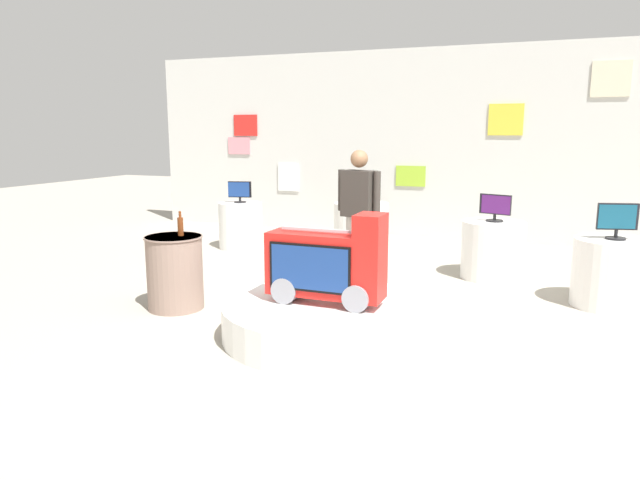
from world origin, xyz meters
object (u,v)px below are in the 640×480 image
(display_pedestal_far_right, at_px, (241,225))
(bottle_on_side_table, at_px, (180,226))
(novelty_firetruck_tv, at_px, (327,267))
(display_pedestal_center_rear, at_px, (493,250))
(shopper_browsing_near_truck, at_px, (359,209))
(display_pedestal_right_rear, at_px, (612,273))
(tv_on_left_rear, at_px, (361,189))
(tv_on_right_rear, at_px, (617,220))
(tv_on_far_right, at_px, (240,191))
(tv_on_center_rear, at_px, (495,207))
(main_display_pedestal, at_px, (325,320))
(display_pedestal_left_rear, at_px, (361,226))
(side_table_round, at_px, (175,272))

(display_pedestal_far_right, bearing_deg, bottle_on_side_table, -72.03)
(novelty_firetruck_tv, xyz_separation_m, display_pedestal_center_rear, (1.18, 2.76, -0.29))
(shopper_browsing_near_truck, bearing_deg, display_pedestal_right_rear, 6.80)
(tv_on_left_rear, xyz_separation_m, tv_on_right_rear, (3.37, -1.98, -0.01))
(display_pedestal_far_right, height_order, bottle_on_side_table, bottle_on_side_table)
(display_pedestal_center_rear, height_order, display_pedestal_right_rear, same)
(display_pedestal_center_rear, bearing_deg, novelty_firetruck_tv, -113.18)
(display_pedestal_far_right, bearing_deg, tv_on_far_right, -105.30)
(tv_on_center_rear, xyz_separation_m, shopper_browsing_near_truck, (-1.42, -1.11, 0.05))
(main_display_pedestal, distance_m, display_pedestal_right_rear, 3.16)
(tv_on_right_rear, relative_size, tv_on_far_right, 1.11)
(tv_on_left_rear, xyz_separation_m, tv_on_far_right, (-1.78, -0.65, -0.04))
(display_pedestal_center_rear, distance_m, display_pedestal_right_rear, 1.50)
(display_pedestal_left_rear, relative_size, tv_on_left_rear, 1.59)
(display_pedestal_far_right, distance_m, shopper_browsing_near_truck, 3.03)
(tv_on_right_rear, xyz_separation_m, tv_on_far_right, (-5.16, 1.34, -0.03))
(display_pedestal_right_rear, relative_size, side_table_round, 1.04)
(side_table_round, bearing_deg, display_pedestal_far_right, 106.75)
(novelty_firetruck_tv, relative_size, bottle_on_side_table, 4.14)
(tv_on_left_rear, distance_m, shopper_browsing_near_truck, 2.40)
(tv_on_left_rear, distance_m, display_pedestal_far_right, 1.98)
(display_pedestal_far_right, bearing_deg, tv_on_left_rear, 19.77)
(main_display_pedestal, xyz_separation_m, tv_on_right_rear, (2.48, 1.95, 0.77))
(display_pedestal_center_rear, distance_m, shopper_browsing_near_truck, 1.89)
(display_pedestal_left_rear, relative_size, display_pedestal_center_rear, 1.10)
(tv_on_right_rear, bearing_deg, display_pedestal_left_rear, 149.52)
(side_table_round, height_order, bottle_on_side_table, bottle_on_side_table)
(tv_on_center_rear, bearing_deg, display_pedestal_far_right, 171.97)
(novelty_firetruck_tv, bearing_deg, main_display_pedestal, 161.25)
(tv_on_left_rear, bearing_deg, tv_on_far_right, -160.13)
(tv_on_left_rear, bearing_deg, shopper_browsing_near_truck, -73.50)
(tv_on_right_rear, xyz_separation_m, bottle_on_side_table, (-4.18, -1.66, -0.06))
(bottle_on_side_table, bearing_deg, tv_on_far_right, 108.01)
(tv_on_center_rear, relative_size, shopper_browsing_near_truck, 0.24)
(display_pedestal_left_rear, bearing_deg, tv_on_center_rear, -29.63)
(tv_on_center_rear, relative_size, tv_on_far_right, 1.08)
(display_pedestal_center_rear, distance_m, tv_on_right_rear, 1.61)
(display_pedestal_left_rear, relative_size, tv_on_right_rear, 2.14)
(display_pedestal_right_rear, bearing_deg, tv_on_right_rear, -104.93)
(novelty_firetruck_tv, xyz_separation_m, tv_on_center_rear, (1.18, 2.75, 0.25))
(main_display_pedestal, relative_size, shopper_browsing_near_truck, 1.14)
(display_pedestal_center_rear, xyz_separation_m, shopper_browsing_near_truck, (-1.42, -1.11, 0.59))
(display_pedestal_left_rear, distance_m, display_pedestal_right_rear, 3.91)
(novelty_firetruck_tv, xyz_separation_m, display_pedestal_far_right, (-2.70, 3.30, -0.29))
(side_table_round, bearing_deg, tv_on_right_rear, 22.17)
(display_pedestal_left_rear, bearing_deg, bottle_on_side_table, -102.49)
(display_pedestal_right_rear, distance_m, display_pedestal_far_right, 5.33)
(display_pedestal_far_right, distance_m, bottle_on_side_table, 3.20)
(display_pedestal_center_rear, xyz_separation_m, tv_on_right_rear, (1.28, -0.80, 0.57))
(display_pedestal_left_rear, distance_m, side_table_round, 3.81)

